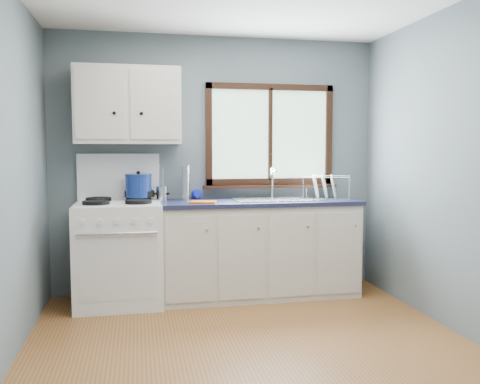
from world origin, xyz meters
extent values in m
cube|color=#915A2B|center=(0.00, 0.00, -0.01)|extent=(3.20, 3.60, 0.02)
cube|color=slate|center=(0.00, 1.81, 1.25)|extent=(3.20, 0.02, 2.50)
cube|color=slate|center=(0.00, -1.81, 1.25)|extent=(3.20, 0.02, 2.50)
cube|color=white|center=(-0.95, 1.47, 0.46)|extent=(0.76, 0.65, 0.92)
cube|color=white|center=(-0.95, 1.77, 1.14)|extent=(0.76, 0.05, 0.44)
cube|color=silver|center=(-0.95, 1.47, 0.93)|extent=(0.72, 0.59, 0.01)
cylinder|color=black|center=(-1.13, 1.32, 0.95)|extent=(0.23, 0.23, 0.03)
cylinder|color=black|center=(-0.77, 1.32, 0.95)|extent=(0.23, 0.23, 0.03)
cylinder|color=black|center=(-1.13, 1.61, 0.95)|extent=(0.23, 0.23, 0.03)
cylinder|color=black|center=(-0.77, 1.61, 0.95)|extent=(0.23, 0.23, 0.03)
cylinder|color=silver|center=(-0.95, 1.12, 0.70)|extent=(0.66, 0.02, 0.02)
cube|color=silver|center=(-0.95, 1.14, 0.40)|extent=(0.66, 0.01, 0.55)
cube|color=beige|center=(0.36, 1.49, 0.44)|extent=(1.85, 0.60, 0.88)
cube|color=black|center=(0.36, 1.51, 0.04)|extent=(1.85, 0.54, 0.08)
cube|color=black|center=(0.36, 1.49, 0.90)|extent=(1.89, 0.64, 0.04)
cube|color=silver|center=(0.54, 1.49, 0.92)|extent=(0.84, 0.46, 0.01)
cube|color=silver|center=(0.34, 1.49, 0.85)|extent=(0.36, 0.40, 0.14)
cube|color=silver|center=(0.74, 1.49, 0.85)|extent=(0.36, 0.40, 0.14)
cylinder|color=silver|center=(0.54, 1.69, 1.06)|extent=(0.02, 0.02, 0.28)
cylinder|color=silver|center=(0.54, 1.62, 1.19)|extent=(0.02, 0.16, 0.02)
sphere|color=silver|center=(0.54, 1.69, 1.20)|extent=(0.04, 0.04, 0.04)
cube|color=#9EC6A8|center=(0.54, 1.79, 1.55)|extent=(1.22, 0.01, 0.92)
cube|color=black|center=(0.54, 1.77, 2.02)|extent=(1.30, 0.05, 0.06)
cube|color=black|center=(0.54, 1.77, 1.08)|extent=(1.30, 0.05, 0.06)
cube|color=black|center=(-0.08, 1.77, 1.55)|extent=(0.06, 0.05, 1.00)
cube|color=black|center=(1.16, 1.77, 1.55)|extent=(0.06, 0.05, 1.00)
cube|color=black|center=(0.54, 1.77, 1.55)|extent=(0.03, 0.05, 0.92)
cube|color=black|center=(0.54, 1.74, 1.03)|extent=(1.36, 0.10, 0.03)
cube|color=beige|center=(-0.85, 1.63, 1.80)|extent=(0.95, 0.32, 0.70)
cube|color=beige|center=(-1.09, 1.46, 1.80)|extent=(0.44, 0.01, 0.62)
cube|color=beige|center=(-0.61, 1.46, 1.80)|extent=(0.44, 0.01, 0.62)
sphere|color=black|center=(-0.97, 1.45, 1.72)|extent=(0.03, 0.03, 0.03)
sphere|color=black|center=(-0.73, 1.45, 1.72)|extent=(0.03, 0.03, 0.03)
cylinder|color=black|center=(-0.76, 1.63, 0.99)|extent=(0.32, 0.32, 0.06)
cube|color=black|center=(-0.56, 1.60, 0.99)|extent=(0.16, 0.05, 0.02)
cylinder|color=navy|center=(-0.77, 1.60, 1.06)|extent=(0.27, 0.27, 0.20)
cylinder|color=navy|center=(-0.77, 1.60, 1.17)|extent=(0.28, 0.28, 0.01)
sphere|color=black|center=(-0.77, 1.60, 1.18)|extent=(0.04, 0.04, 0.04)
cylinder|color=silver|center=(-0.55, 1.62, 0.99)|extent=(0.13, 0.13, 0.14)
cylinder|color=silver|center=(-0.54, 1.63, 1.13)|extent=(0.01, 0.01, 0.20)
cylinder|color=silver|center=(-0.57, 1.63, 1.15)|extent=(0.01, 0.01, 0.24)
cylinder|color=silver|center=(-0.55, 1.60, 1.12)|extent=(0.01, 0.01, 0.18)
cylinder|color=silver|center=(-0.33, 1.64, 1.08)|extent=(0.10, 0.10, 0.33)
imported|color=#1320C6|center=(-0.20, 1.71, 1.04)|extent=(0.11, 0.11, 0.25)
cube|color=#CB5912|center=(-0.20, 1.33, 0.93)|extent=(0.27, 0.22, 0.02)
cube|color=silver|center=(1.05, 1.52, 0.93)|extent=(0.56, 0.50, 0.02)
cylinder|color=silver|center=(0.78, 1.46, 1.03)|extent=(0.01, 0.01, 0.22)
cylinder|color=silver|center=(1.17, 1.28, 1.03)|extent=(0.01, 0.01, 0.22)
cylinder|color=silver|center=(0.92, 1.76, 1.03)|extent=(0.01, 0.01, 0.22)
cylinder|color=silver|center=(1.31, 1.58, 1.03)|extent=(0.01, 0.01, 0.22)
cylinder|color=silver|center=(0.98, 1.37, 1.14)|extent=(0.40, 0.19, 0.01)
cylinder|color=silver|center=(1.11, 1.67, 1.14)|extent=(0.40, 0.19, 0.01)
cylinder|color=white|center=(0.95, 1.57, 1.04)|extent=(0.16, 0.24, 0.24)
cylinder|color=white|center=(1.03, 1.53, 1.04)|extent=(0.16, 0.24, 0.24)
cylinder|color=white|center=(1.11, 1.49, 1.04)|extent=(0.16, 0.24, 0.24)
camera|label=1|loc=(-0.77, -3.18, 1.39)|focal=38.00mm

